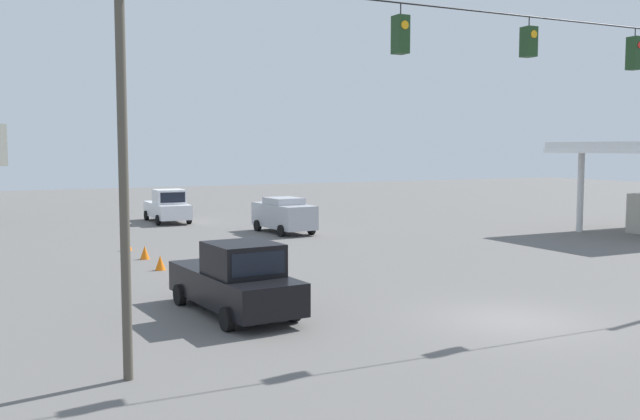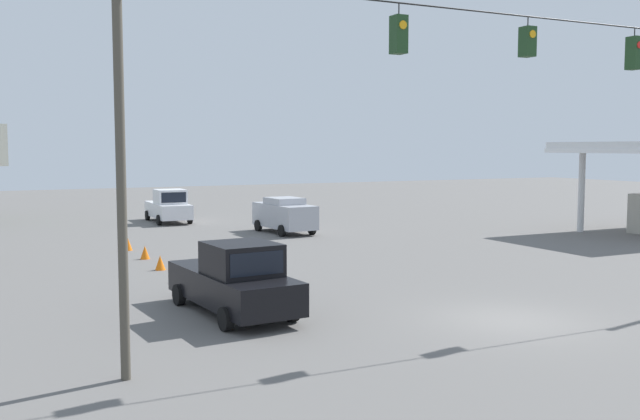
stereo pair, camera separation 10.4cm
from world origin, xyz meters
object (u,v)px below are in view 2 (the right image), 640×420
traffic_cone_second (206,290)px  traffic_cone_fourth (160,263)px  traffic_cone_farthest (128,244)px  pickup_truck_white_withflow_deep (169,207)px  traffic_cone_nearest (238,308)px  overhead_signal_span (526,122)px  traffic_cone_third (181,274)px  sedan_silver_oncoming_deep (284,214)px  traffic_cone_fifth (145,252)px  pickup_truck_black_parked_shoulder (235,280)px

traffic_cone_second → traffic_cone_fourth: size_ratio=1.00×
traffic_cone_fourth → traffic_cone_farthest: same height
pickup_truck_white_withflow_deep → traffic_cone_nearest: size_ratio=8.92×
traffic_cone_farthest → overhead_signal_span: bearing=110.0°
traffic_cone_second → traffic_cone_farthest: size_ratio=1.00×
traffic_cone_nearest → traffic_cone_third: bearing=-90.1°
traffic_cone_fourth → traffic_cone_second: bearing=90.0°
sedan_silver_oncoming_deep → traffic_cone_fifth: size_ratio=8.16×
traffic_cone_second → traffic_cone_third: (-0.05, -3.16, 0.00)m
pickup_truck_black_parked_shoulder → traffic_cone_fourth: size_ratio=9.75×
pickup_truck_white_withflow_deep → traffic_cone_fifth: pickup_truck_white_withflow_deep is taller
pickup_truck_white_withflow_deep → traffic_cone_farthest: bearing=67.0°
pickup_truck_black_parked_shoulder → pickup_truck_white_withflow_deep: bearing=-100.3°
pickup_truck_black_parked_shoulder → traffic_cone_fifth: (0.05, -11.26, -0.69)m
traffic_cone_third → traffic_cone_fifth: 5.80m
traffic_cone_second → traffic_cone_fifth: size_ratio=1.00×
sedan_silver_oncoming_deep → traffic_cone_farthest: 9.74m
overhead_signal_span → traffic_cone_fourth: 15.32m
traffic_cone_third → traffic_cone_farthest: same height
traffic_cone_fifth → pickup_truck_black_parked_shoulder: bearing=90.3°
sedan_silver_oncoming_deep → traffic_cone_farthest: size_ratio=8.16×
pickup_truck_black_parked_shoulder → traffic_cone_second: size_ratio=9.75×
pickup_truck_white_withflow_deep → traffic_cone_fourth: (4.81, 17.39, -0.69)m
traffic_cone_nearest → traffic_cone_third: same height
pickup_truck_black_parked_shoulder → traffic_cone_third: pickup_truck_black_parked_shoulder is taller
overhead_signal_span → traffic_cone_third: overhead_signal_span is taller
overhead_signal_span → pickup_truck_black_parked_shoulder: overhead_signal_span is taller
traffic_cone_fifth → traffic_cone_second: bearing=89.5°
overhead_signal_span → sedan_silver_oncoming_deep: overhead_signal_span is taller
sedan_silver_oncoming_deep → traffic_cone_second: 17.51m
traffic_cone_third → traffic_cone_nearest: bearing=89.9°
sedan_silver_oncoming_deep → pickup_truck_black_parked_shoulder: size_ratio=0.84×
pickup_truck_white_withflow_deep → pickup_truck_black_parked_shoulder: 26.09m
overhead_signal_span → pickup_truck_white_withflow_deep: 30.54m
pickup_truck_black_parked_shoulder → traffic_cone_second: bearing=-86.9°
pickup_truck_white_withflow_deep → sedan_silver_oncoming_deep: pickup_truck_white_withflow_deep is taller
traffic_cone_fifth → traffic_cone_fourth: bearing=88.5°
traffic_cone_fifth → traffic_cone_nearest: bearing=89.8°
traffic_cone_second → traffic_cone_third: same height
pickup_truck_white_withflow_deep → traffic_cone_nearest: pickup_truck_white_withflow_deep is taller
traffic_cone_second → traffic_cone_fourth: bearing=-90.0°
pickup_truck_black_parked_shoulder → traffic_cone_third: size_ratio=9.75×
traffic_cone_nearest → traffic_cone_third: 6.00m
traffic_cone_third → traffic_cone_fourth: bearing=-88.9°
traffic_cone_third → pickup_truck_black_parked_shoulder: bearing=90.8°
pickup_truck_white_withflow_deep → traffic_cone_fourth: pickup_truck_white_withflow_deep is taller
pickup_truck_white_withflow_deep → traffic_cone_fourth: 18.06m
traffic_cone_nearest → overhead_signal_span: bearing=149.6°
sedan_silver_oncoming_deep → pickup_truck_black_parked_shoulder: pickup_truck_black_parked_shoulder is taller
pickup_truck_black_parked_shoulder → traffic_cone_fifth: size_ratio=9.75×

